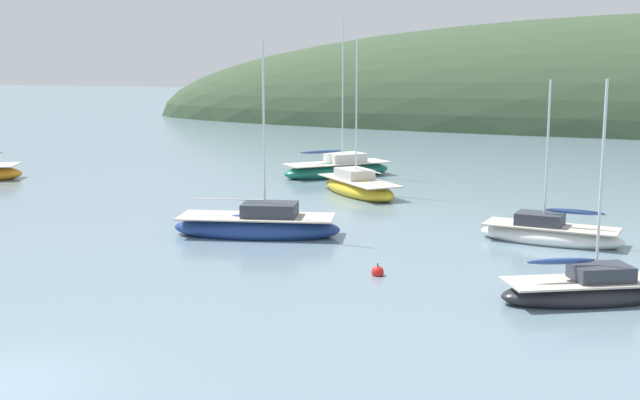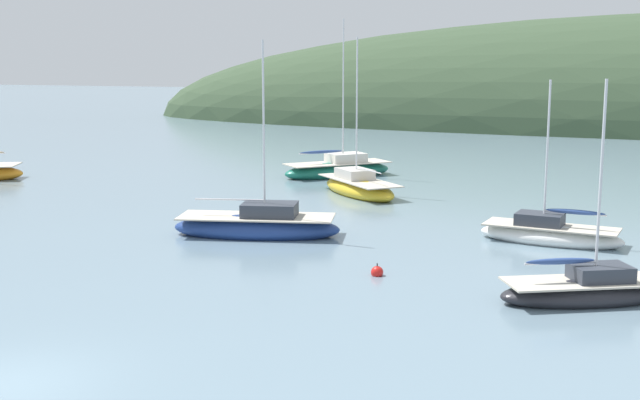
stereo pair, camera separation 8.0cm
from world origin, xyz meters
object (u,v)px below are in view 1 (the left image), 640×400
sailboat_yellow_far (338,169)px  mooring_buoy_inner (378,272)px  sailboat_teal_outer (550,234)px  sailboat_grey_yawl (588,290)px  sailboat_white_near (258,226)px  sailboat_orange_cutter (358,187)px

sailboat_yellow_far → mooring_buoy_inner: sailboat_yellow_far is taller
sailboat_teal_outer → sailboat_grey_yawl: sailboat_grey_yawl is taller
sailboat_white_near → sailboat_teal_outer: 12.32m
sailboat_grey_yawl → mooring_buoy_inner: size_ratio=13.20×
sailboat_grey_yawl → sailboat_teal_outer: bearing=103.4°
sailboat_white_near → sailboat_grey_yawl: bearing=-20.1°
sailboat_white_near → sailboat_yellow_far: bearing=99.5°
sailboat_orange_cutter → sailboat_teal_outer: 14.49m
sailboat_orange_cutter → sailboat_teal_outer: bearing=-38.1°
sailboat_grey_yawl → sailboat_yellow_far: 29.21m
sailboat_teal_outer → sailboat_grey_yawl: size_ratio=0.97×
sailboat_yellow_far → mooring_buoy_inner: size_ratio=19.32×
sailboat_orange_cutter → sailboat_grey_yawl: 21.79m
sailboat_orange_cutter → sailboat_teal_outer: (11.40, -8.94, -0.05)m
sailboat_white_near → sailboat_orange_cutter: size_ratio=0.95×
sailboat_white_near → sailboat_yellow_far: (-3.11, 18.68, 0.02)m
sailboat_grey_yawl → sailboat_yellow_far: sailboat_yellow_far is taller
sailboat_teal_outer → sailboat_grey_yawl: bearing=-76.6°
sailboat_white_near → sailboat_teal_outer: (11.90, 3.18, -0.06)m
sailboat_yellow_far → sailboat_grey_yawl: bearing=-54.4°
sailboat_teal_outer → sailboat_yellow_far: bearing=134.1°
sailboat_teal_outer → sailboat_orange_cutter: bearing=141.9°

